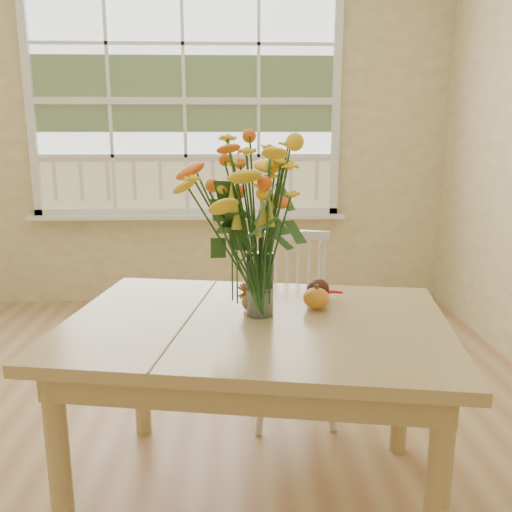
{
  "coord_description": "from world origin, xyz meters",
  "views": [
    {
      "loc": [
        0.38,
        -1.96,
        1.33
      ],
      "look_at": [
        0.44,
        -0.17,
        0.92
      ],
      "focal_mm": 38.0,
      "sensor_mm": 36.0,
      "label": 1
    }
  ],
  "objects": [
    {
      "name": "floor",
      "position": [
        0.0,
        0.0,
        -0.01
      ],
      "size": [
        4.0,
        4.5,
        0.01
      ],
      "primitive_type": "cube",
      "color": "#AD7D53",
      "rests_on": "ground"
    },
    {
      "name": "wall_back",
      "position": [
        0.0,
        2.25,
        1.35
      ],
      "size": [
        4.0,
        0.02,
        2.7
      ],
      "primitive_type": "cube",
      "color": "tan",
      "rests_on": "floor"
    },
    {
      "name": "window",
      "position": [
        0.0,
        2.21,
        1.53
      ],
      "size": [
        2.42,
        0.12,
        1.74
      ],
      "color": "silver",
      "rests_on": "wall_back"
    },
    {
      "name": "dining_table",
      "position": [
        0.44,
        -0.19,
        0.61
      ],
      "size": [
        1.44,
        1.13,
        0.7
      ],
      "rotation": [
        0.0,
        0.0,
        -0.16
      ],
      "color": "tan",
      "rests_on": "floor"
    },
    {
      "name": "windsor_chair",
      "position": [
        0.62,
        0.47,
        0.48
      ],
      "size": [
        0.42,
        0.4,
        0.85
      ],
      "rotation": [
        0.0,
        0.0,
        0.07
      ],
      "color": "white",
      "rests_on": "floor"
    },
    {
      "name": "flower_vase",
      "position": [
        0.46,
        -0.14,
        1.03
      ],
      "size": [
        0.46,
        0.46,
        0.55
      ],
      "color": "white",
      "rests_on": "dining_table"
    },
    {
      "name": "pumpkin",
      "position": [
        0.67,
        -0.09,
        0.74
      ],
      "size": [
        0.1,
        0.1,
        0.08
      ],
      "primitive_type": "ellipsoid",
      "color": "orange",
      "rests_on": "dining_table"
    },
    {
      "name": "turkey_figurine",
      "position": [
        0.43,
        -0.13,
        0.74
      ],
      "size": [
        0.1,
        0.09,
        0.1
      ],
      "rotation": [
        0.0,
        0.0,
        -0.44
      ],
      "color": "#CCB78C",
      "rests_on": "dining_table"
    },
    {
      "name": "dark_gourd",
      "position": [
        0.69,
        0.02,
        0.74
      ],
      "size": [
        0.13,
        0.09,
        0.08
      ],
      "color": "#38160F",
      "rests_on": "dining_table"
    }
  ]
}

